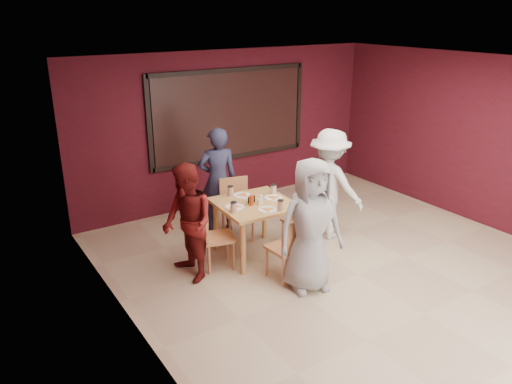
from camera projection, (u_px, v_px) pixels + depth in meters
floor at (358, 275)px, 6.90m from camera, size 7.00×7.00×0.00m
window_blinds at (231, 115)px, 9.04m from camera, size 3.00×0.02×1.50m
dining_table at (255, 210)px, 7.22m from camera, size 1.11×1.11×0.99m
chair_front at (289, 246)px, 6.60m from camera, size 0.46×0.46×0.90m
chair_back at (236, 205)px, 7.89m from camera, size 0.56×0.56×0.96m
chair_left at (212, 234)px, 6.94m from camera, size 0.53×0.53×0.91m
chair_right at (301, 216)px, 7.71m from camera, size 0.42×0.42×0.79m
diner_front at (310, 226)px, 6.30m from camera, size 0.97×0.75×1.77m
diner_back at (218, 180)px, 8.03m from camera, size 0.73×0.59×1.73m
diner_left at (188, 223)px, 6.56m from camera, size 0.62×0.79×1.61m
diner_right at (329, 184)px, 7.80m from camera, size 1.01×1.29×1.75m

